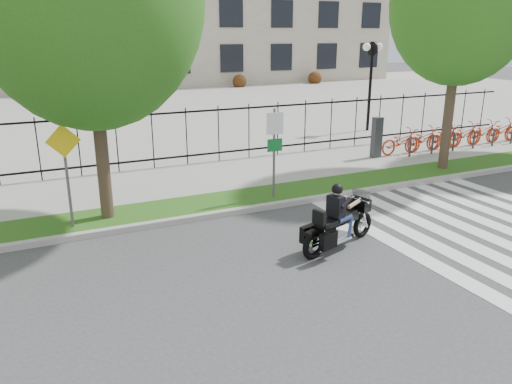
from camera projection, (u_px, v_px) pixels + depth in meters
name	position (u px, v px, depth m)	size (l,w,h in m)	color
ground	(332.00, 276.00, 9.85)	(120.00, 120.00, 0.00)	#39393C
curb	(247.00, 210.00, 13.36)	(60.00, 0.20, 0.15)	#9E9C95
grass_verge	(234.00, 200.00, 14.09)	(60.00, 1.50, 0.15)	#245214
sidewalk	(204.00, 178.00, 16.25)	(60.00, 3.50, 0.15)	#98958E
plaza	(110.00, 109.00, 31.37)	(80.00, 34.00, 0.10)	#98958E
crosswalk_stripes	(503.00, 236.00, 11.82)	(5.70, 8.00, 0.01)	silver
iron_fence	(187.00, 136.00, 17.43)	(30.00, 0.06, 2.00)	black
lamp_post_right	(372.00, 64.00, 23.29)	(1.06, 0.70, 4.25)	black
street_tree_2	(461.00, 4.00, 15.65)	(4.44, 4.44, 7.89)	#3A2820
bike_share_station	(463.00, 135.00, 20.40)	(8.90, 0.86, 1.50)	#2D2D33
sign_pole_regulatory	(274.00, 142.00, 13.70)	(0.50, 0.09, 2.50)	#59595B
sign_pole_warning	(66.00, 162.00, 11.49)	(0.78, 0.09, 2.49)	#59595B
motorcycle_rider	(339.00, 222.00, 11.01)	(2.29, 1.09, 1.82)	black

